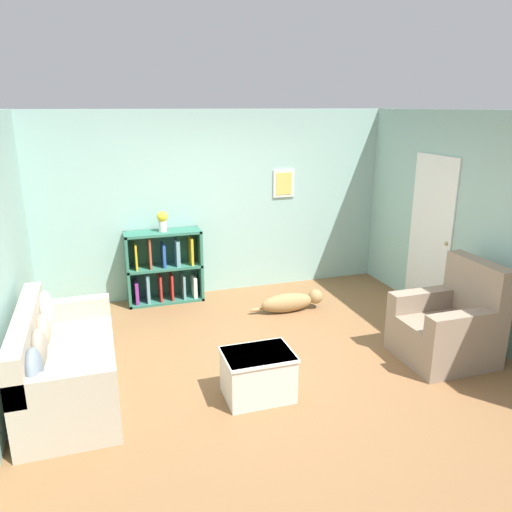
{
  "coord_description": "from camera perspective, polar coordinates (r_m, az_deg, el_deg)",
  "views": [
    {
      "loc": [
        -1.61,
        -4.61,
        2.64
      ],
      "look_at": [
        0.0,
        0.4,
        1.05
      ],
      "focal_mm": 35.0,
      "sensor_mm": 36.0,
      "label": 1
    }
  ],
  "objects": [
    {
      "name": "wall_back",
      "position": [
        7.18,
        -4.53,
        6.0
      ],
      "size": [
        5.6,
        0.13,
        2.6
      ],
      "color": "#93BCB2",
      "rests_on": "ground_plane"
    },
    {
      "name": "ground_plane",
      "position": [
        5.55,
        1.29,
        -11.58
      ],
      "size": [
        14.0,
        14.0,
        0.0
      ],
      "primitive_type": "plane",
      "color": "brown"
    },
    {
      "name": "wall_right",
      "position": [
        6.37,
        23.58,
        3.18
      ],
      "size": [
        0.16,
        5.0,
        2.6
      ],
      "color": "#93BCB2",
      "rests_on": "ground_plane"
    },
    {
      "name": "dog",
      "position": [
        6.69,
        4.06,
        -5.25
      ],
      "size": [
        1.02,
        0.23,
        0.26
      ],
      "color": "#9E7A4C",
      "rests_on": "ground_plane"
    },
    {
      "name": "couch",
      "position": [
        5.06,
        -21.24,
        -11.49
      ],
      "size": [
        0.82,
        1.76,
        0.88
      ],
      "color": "#B7AD99",
      "rests_on": "ground_plane"
    },
    {
      "name": "coffee_table",
      "position": [
        4.79,
        0.23,
        -13.28
      ],
      "size": [
        0.65,
        0.49,
        0.45
      ],
      "color": "silver",
      "rests_on": "ground_plane"
    },
    {
      "name": "bookshelf",
      "position": [
        7.03,
        -10.42,
        -1.36
      ],
      "size": [
        1.03,
        0.34,
        1.01
      ],
      "color": "#2D6B56",
      "rests_on": "ground_plane"
    },
    {
      "name": "vase",
      "position": [
        6.83,
        -10.65,
        4.05
      ],
      "size": [
        0.14,
        0.14,
        0.28
      ],
      "color": "silver",
      "rests_on": "bookshelf"
    },
    {
      "name": "recliner_chair",
      "position": [
        5.79,
        21.25,
        -7.45
      ],
      "size": [
        0.91,
        0.85,
        1.08
      ],
      "color": "gray",
      "rests_on": "ground_plane"
    }
  ]
}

